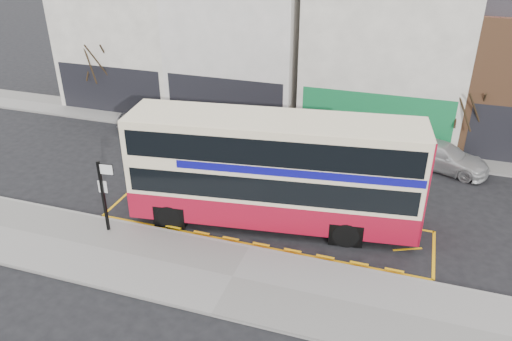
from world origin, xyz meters
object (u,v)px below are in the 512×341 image
(double_decker_bus, at_px, (274,170))
(car_white, at_px, (442,156))
(car_silver, at_px, (150,121))
(street_tree_right, at_px, (471,98))
(bus_stop_post, at_px, (104,190))
(car_grey, at_px, (264,137))
(street_tree_left, at_px, (98,51))

(double_decker_bus, bearing_deg, car_white, 40.06)
(double_decker_bus, distance_m, car_silver, 12.49)
(double_decker_bus, bearing_deg, street_tree_right, 42.36)
(bus_stop_post, bearing_deg, car_grey, 62.90)
(bus_stop_post, height_order, car_silver, bus_stop_post)
(car_white, bearing_deg, bus_stop_post, 147.50)
(car_white, xyz_separation_m, street_tree_left, (-21.46, 1.93, 3.37))
(car_grey, height_order, street_tree_right, street_tree_right)
(bus_stop_post, bearing_deg, car_silver, 102.24)
(car_grey, xyz_separation_m, car_white, (9.55, 0.38, 0.08))
(bus_stop_post, relative_size, car_silver, 0.82)
(street_tree_right, bearing_deg, car_grey, -167.93)
(street_tree_left, bearing_deg, car_silver, -25.99)
(car_silver, relative_size, car_white, 0.81)
(car_white, distance_m, street_tree_left, 21.81)
(car_grey, xyz_separation_m, street_tree_left, (-11.91, 2.31, 3.45))
(double_decker_bus, xyz_separation_m, car_grey, (-2.68, 7.21, -1.90))
(car_silver, bearing_deg, double_decker_bus, -137.58)
(street_tree_left, bearing_deg, double_decker_bus, -33.14)
(double_decker_bus, xyz_separation_m, street_tree_left, (-14.59, 9.52, 1.55))
(double_decker_bus, height_order, car_white, double_decker_bus)
(bus_stop_post, bearing_deg, street_tree_right, 33.59)
(bus_stop_post, distance_m, car_grey, 10.88)
(car_white, relative_size, street_tree_left, 0.80)
(car_grey, xyz_separation_m, street_tree_right, (10.59, 2.26, 2.73))
(bus_stop_post, xyz_separation_m, car_grey, (3.59, 10.17, -1.44))
(car_white, distance_m, street_tree_right, 3.41)
(double_decker_bus, height_order, car_grey, double_decker_bus)
(car_grey, bearing_deg, double_decker_bus, -169.80)
(car_white, height_order, street_tree_right, street_tree_right)
(double_decker_bus, distance_m, street_tree_right, 12.37)
(street_tree_left, bearing_deg, car_white, -5.15)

